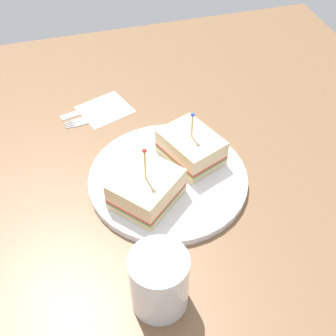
{
  "coord_description": "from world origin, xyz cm",
  "views": [
    {
      "loc": [
        -50.52,
        14.25,
        56.92
      ],
      "look_at": [
        0.0,
        0.0,
        3.32
      ],
      "focal_mm": 48.27,
      "sensor_mm": 36.0,
      "label": 1
    }
  ],
  "objects_px": {
    "plate": "(168,179)",
    "napkin": "(105,109)",
    "drink_glass": "(159,282)",
    "sandwich_half_front": "(146,189)",
    "knife": "(86,109)",
    "sandwich_half_back": "(191,147)",
    "fork": "(89,119)"
  },
  "relations": [
    {
      "from": "fork",
      "to": "knife",
      "type": "bearing_deg",
      "value": 0.42
    },
    {
      "from": "drink_glass",
      "to": "napkin",
      "type": "xyz_separation_m",
      "value": [
        0.43,
        -0.0,
        -0.04
      ]
    },
    {
      "from": "plate",
      "to": "napkin",
      "type": "relative_size",
      "value": 2.83
    },
    {
      "from": "sandwich_half_back",
      "to": "fork",
      "type": "height_order",
      "value": "sandwich_half_back"
    },
    {
      "from": "sandwich_half_back",
      "to": "drink_glass",
      "type": "height_order",
      "value": "sandwich_half_back"
    },
    {
      "from": "plate",
      "to": "drink_glass",
      "type": "distance_m",
      "value": 0.22
    },
    {
      "from": "napkin",
      "to": "knife",
      "type": "relative_size",
      "value": 0.79
    },
    {
      "from": "drink_glass",
      "to": "napkin",
      "type": "relative_size",
      "value": 1.0
    },
    {
      "from": "napkin",
      "to": "fork",
      "type": "bearing_deg",
      "value": 122.67
    },
    {
      "from": "drink_glass",
      "to": "plate",
      "type": "bearing_deg",
      "value": -18.79
    },
    {
      "from": "plate",
      "to": "drink_glass",
      "type": "height_order",
      "value": "drink_glass"
    },
    {
      "from": "drink_glass",
      "to": "knife",
      "type": "distance_m",
      "value": 0.45
    },
    {
      "from": "drink_glass",
      "to": "knife",
      "type": "bearing_deg",
      "value": 4.41
    },
    {
      "from": "sandwich_half_back",
      "to": "fork",
      "type": "distance_m",
      "value": 0.23
    },
    {
      "from": "sandwich_half_front",
      "to": "knife",
      "type": "xyz_separation_m",
      "value": [
        0.27,
        0.06,
        -0.04
      ]
    },
    {
      "from": "plate",
      "to": "drink_glass",
      "type": "relative_size",
      "value": 2.82
    },
    {
      "from": "drink_glass",
      "to": "knife",
      "type": "xyz_separation_m",
      "value": [
        0.44,
        0.03,
        -0.04
      ]
    },
    {
      "from": "plate",
      "to": "knife",
      "type": "height_order",
      "value": "plate"
    },
    {
      "from": "fork",
      "to": "knife",
      "type": "distance_m",
      "value": 0.03
    },
    {
      "from": "drink_glass",
      "to": "fork",
      "type": "bearing_deg",
      "value": 4.72
    },
    {
      "from": "fork",
      "to": "plate",
      "type": "bearing_deg",
      "value": -152.59
    },
    {
      "from": "sandwich_half_back",
      "to": "knife",
      "type": "xyz_separation_m",
      "value": [
        0.2,
        0.16,
        -0.04
      ]
    },
    {
      "from": "plate",
      "to": "sandwich_half_back",
      "type": "bearing_deg",
      "value": -57.38
    },
    {
      "from": "plate",
      "to": "fork",
      "type": "distance_m",
      "value": 0.23
    },
    {
      "from": "sandwich_half_front",
      "to": "sandwich_half_back",
      "type": "bearing_deg",
      "value": -53.27
    },
    {
      "from": "sandwich_half_front",
      "to": "plate",
      "type": "bearing_deg",
      "value": -49.28
    },
    {
      "from": "plate",
      "to": "fork",
      "type": "height_order",
      "value": "plate"
    },
    {
      "from": "plate",
      "to": "drink_glass",
      "type": "xyz_separation_m",
      "value": [
        -0.21,
        0.07,
        0.04
      ]
    },
    {
      "from": "napkin",
      "to": "fork",
      "type": "distance_m",
      "value": 0.04
    },
    {
      "from": "napkin",
      "to": "plate",
      "type": "bearing_deg",
      "value": -162.97
    },
    {
      "from": "drink_glass",
      "to": "knife",
      "type": "relative_size",
      "value": 0.79
    },
    {
      "from": "plate",
      "to": "napkin",
      "type": "bearing_deg",
      "value": 17.03
    }
  ]
}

